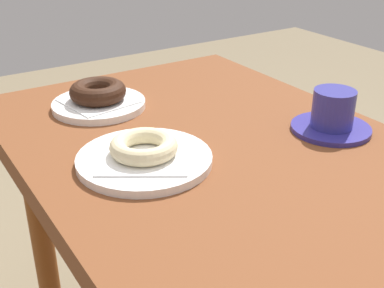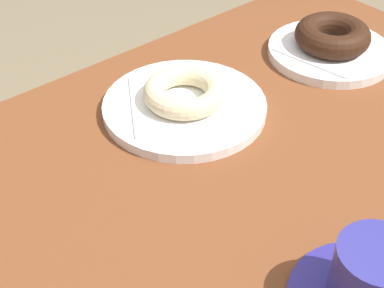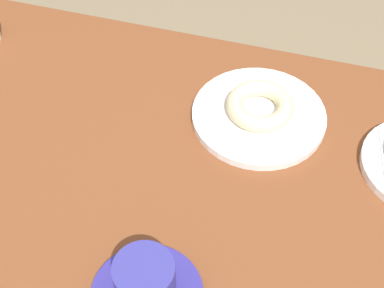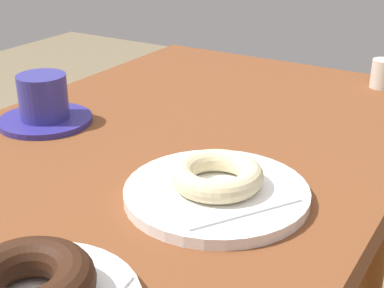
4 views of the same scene
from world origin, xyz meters
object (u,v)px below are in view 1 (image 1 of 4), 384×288
object	(u,v)px
plate_sugar_ring	(144,159)
coffee_cup	(332,114)
donut_sugar_ring	(144,146)
donut_chocolate_ring	(98,91)
plate_chocolate_ring	(99,105)

from	to	relation	value
plate_sugar_ring	coffee_cup	size ratio (longest dim) A/B	1.51
plate_sugar_ring	donut_sugar_ring	world-z (taller)	donut_sugar_ring
donut_chocolate_ring	coffee_cup	bearing A→B (deg)	-136.68
donut_sugar_ring	coffee_cup	world-z (taller)	coffee_cup
donut_sugar_ring	coffee_cup	xyz separation A→B (m)	(-0.07, -0.36, 0.00)
donut_sugar_ring	plate_chocolate_ring	size ratio (longest dim) A/B	0.58
plate_sugar_ring	plate_chocolate_ring	distance (m)	0.27
donut_sugar_ring	plate_chocolate_ring	world-z (taller)	donut_sugar_ring
plate_sugar_ring	donut_chocolate_ring	bearing A→B (deg)	-7.25
coffee_cup	donut_chocolate_ring	bearing A→B (deg)	43.32
donut_chocolate_ring	coffee_cup	distance (m)	0.48
donut_sugar_ring	donut_chocolate_ring	world-z (taller)	donut_chocolate_ring
plate_sugar_ring	coffee_cup	distance (m)	0.37
plate_chocolate_ring	donut_chocolate_ring	distance (m)	0.03
plate_chocolate_ring	coffee_cup	size ratio (longest dim) A/B	1.30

